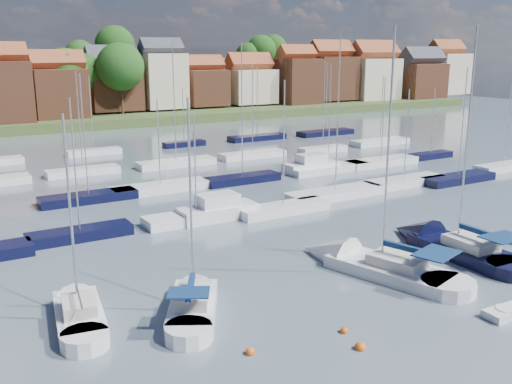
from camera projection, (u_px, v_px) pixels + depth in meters
ground at (182, 172)px, 69.38m from camera, size 260.00×260.00×0.00m
sailboat_left at (194, 301)px, 32.70m from camera, size 6.77×9.52×13.00m
sailboat_centre at (367, 264)px, 38.38m from camera, size 6.85×13.18×17.26m
sailboat_navy at (445, 245)px, 42.22m from camera, size 3.62×12.70×17.45m
sailboat_far at (78, 311)px, 31.58m from camera, size 3.75×9.41×12.25m
tender at (506, 313)px, 31.59m from camera, size 2.73×1.35×0.58m
buoy_a at (250, 354)px, 27.71m from camera, size 0.48×0.48×0.48m
buoy_b at (360, 349)px, 28.15m from camera, size 0.55×0.55×0.55m
buoy_c at (344, 332)px, 29.83m from camera, size 0.44×0.44×0.44m
buoy_d at (456, 295)px, 34.47m from camera, size 0.51×0.51×0.51m
buoy_e at (395, 244)px, 43.41m from camera, size 0.48×0.48×0.48m
marina_field at (214, 174)px, 66.16m from camera, size 79.62×41.41×15.93m
far_shore_town at (46, 90)px, 146.79m from camera, size 212.46×90.00×22.27m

